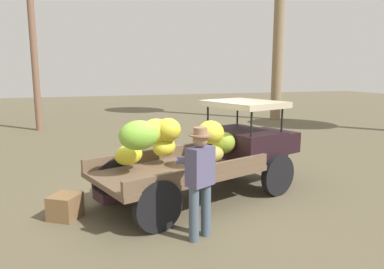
{
  "coord_description": "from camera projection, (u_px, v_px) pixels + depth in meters",
  "views": [
    {
      "loc": [
        -1.99,
        -6.44,
        2.49
      ],
      "look_at": [
        0.12,
        -0.08,
        1.29
      ],
      "focal_mm": 33.88,
      "sensor_mm": 36.0,
      "label": 1
    }
  ],
  "objects": [
    {
      "name": "wooden_crate",
      "position": [
        65.0,
        206.0,
        6.14
      ],
      "size": [
        0.63,
        0.64,
        0.41
      ],
      "primitive_type": "cube",
      "rotation": [
        0.0,
        0.0,
        1.0
      ],
      "color": "brown",
      "rests_on": "ground"
    },
    {
      "name": "truck",
      "position": [
        213.0,
        150.0,
        7.18
      ],
      "size": [
        4.66,
        2.85,
        1.86
      ],
      "rotation": [
        0.0,
        0.0,
        0.32
      ],
      "color": "black",
      "rests_on": "ground"
    },
    {
      "name": "farmer",
      "position": [
        200.0,
        176.0,
        5.28
      ],
      "size": [
        0.57,
        0.54,
        1.68
      ],
      "rotation": [
        0.0,
        0.0,
        2.05
      ],
      "color": "#48596A",
      "rests_on": "ground"
    },
    {
      "name": "ground_plane",
      "position": [
        185.0,
        199.0,
        7.07
      ],
      "size": [
        60.0,
        60.0,
        0.0
      ],
      "primitive_type": "plane",
      "color": "brown"
    }
  ]
}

